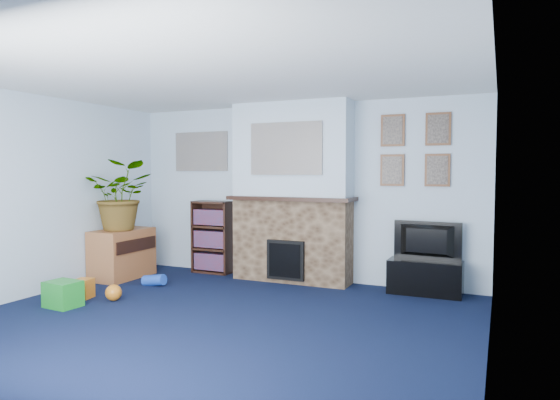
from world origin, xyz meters
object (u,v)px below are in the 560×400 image
at_px(bookshelf, 213,238).
at_px(sideboard, 122,253).
at_px(tv_stand, 425,276).
at_px(television, 426,241).

height_order(bookshelf, sideboard, bookshelf).
height_order(tv_stand, bookshelf, bookshelf).
relative_size(television, sideboard, 0.93).
relative_size(tv_stand, sideboard, 0.99).
xyz_separation_m(television, bookshelf, (-3.03, 0.06, -0.14)).
bearing_deg(tv_stand, bookshelf, 178.55).
xyz_separation_m(tv_stand, television, (0.00, 0.02, 0.42)).
relative_size(bookshelf, sideboard, 1.20).
bearing_deg(sideboard, television, 10.99).
height_order(television, bookshelf, bookshelf).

